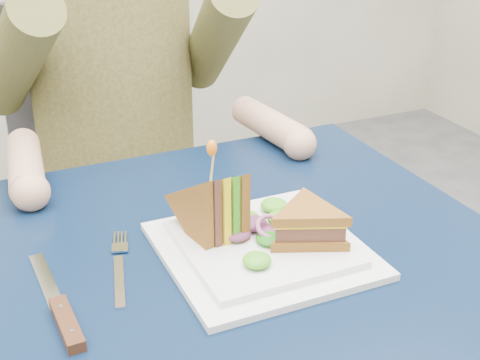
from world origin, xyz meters
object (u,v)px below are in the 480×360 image
diner (110,24)px  plate (262,248)px  fork (120,269)px  table (240,303)px  knife (63,315)px  sandwich_upright (213,211)px  sandwich_flat (308,224)px  chair (111,172)px

diner → plate: 0.66m
plate → fork: size_ratio=1.47×
diner → table: bearing=-90.0°
table → plate: plate is taller
table → knife: size_ratio=3.39×
knife → table: bearing=10.0°
table → sandwich_upright: size_ratio=5.06×
sandwich_flat → fork: 0.25m
table → diner: size_ratio=1.01×
table → diner: diner is taller
diner → knife: (-0.24, -0.67, -0.18)m
table → sandwich_flat: (0.08, -0.03, 0.12)m
fork → plate: bearing=-11.8°
sandwich_upright → diner: bearing=87.8°
chair → knife: size_ratio=4.20×
table → sandwich_flat: bearing=-22.1°
table → sandwich_flat: size_ratio=4.78×
diner → knife: bearing=-109.9°
sandwich_flat → fork: (-0.24, 0.06, -0.04)m
diner → sandwich_flat: (0.08, -0.66, -0.14)m
sandwich_upright → knife: sandwich_upright is taller
sandwich_flat → fork: sandwich_flat is taller
chair → diner: size_ratio=1.25×
chair → plate: bearing=-87.8°
sandwich_upright → table: bearing=-57.4°
sandwich_flat → diner: bearing=97.2°
plate → knife: bearing=-173.0°
plate → sandwich_flat: sandwich_flat is taller
chair → sandwich_flat: (0.08, -0.78, 0.23)m
fork → knife: size_ratio=0.80×
plate → fork: 0.19m
fork → table: bearing=-10.8°
sandwich_upright → knife: (-0.22, -0.08, -0.05)m
diner → fork: size_ratio=4.22×
sandwich_upright → fork: (-0.13, -0.01, -0.05)m
plate → knife: (-0.27, -0.03, -0.00)m
chair → sandwich_upright: (-0.02, -0.71, 0.24)m
sandwich_upright → fork: 0.14m
sandwich_flat → plate: bearing=155.6°
table → chair: chair is taller
plate → sandwich_upright: 0.08m
chair → sandwich_upright: 0.75m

